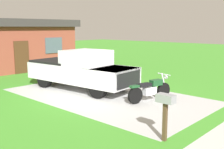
# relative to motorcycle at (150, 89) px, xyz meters

# --- Properties ---
(ground_plane) EXTENTS (80.00, 80.00, 0.00)m
(ground_plane) POSITION_rel_motorcycle_xyz_m (-0.63, 1.92, -0.47)
(ground_plane) COLOR #42922B
(driveway_pad) EXTENTS (5.05, 8.94, 0.01)m
(driveway_pad) POSITION_rel_motorcycle_xyz_m (-0.63, 1.92, -0.47)
(driveway_pad) COLOR #B4B4B4
(driveway_pad) RESTS_ON ground
(motorcycle) EXTENTS (2.19, 0.82, 1.09)m
(motorcycle) POSITION_rel_motorcycle_xyz_m (0.00, 0.00, 0.00)
(motorcycle) COLOR black
(motorcycle) RESTS_ON ground
(pickup_truck) EXTENTS (2.51, 5.78, 1.90)m
(pickup_truck) POSITION_rel_motorcycle_xyz_m (-0.51, 3.77, 0.48)
(pickup_truck) COLOR black
(pickup_truck) RESTS_ON ground
(mailbox) EXTENTS (0.26, 0.48, 1.26)m
(mailbox) POSITION_rel_motorcycle_xyz_m (-3.03, -2.57, 0.51)
(mailbox) COLOR #4C3823
(mailbox) RESTS_ON ground
(neighbor_house) EXTENTS (9.60, 5.60, 3.50)m
(neighbor_house) POSITION_rel_motorcycle_xyz_m (-0.09, 12.52, 1.32)
(neighbor_house) COLOR brown
(neighbor_house) RESTS_ON ground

